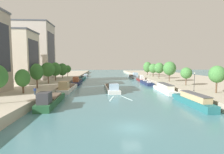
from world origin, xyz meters
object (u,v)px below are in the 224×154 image
(moored_boat_left_far, at_px, (77,81))
(moored_boat_right_far, at_px, (193,100))
(tree_left_second, at_px, (37,72))
(moored_boat_left_gap_after, at_px, (51,100))
(moored_boat_right_upstream, at_px, (164,88))
(tree_right_third, at_px, (159,68))
(barge_midriver, at_px, (112,88))
(moored_boat_right_end, at_px, (140,79))
(tree_right_end_of_row, at_px, (217,74))
(tree_left_midway, at_px, (55,69))
(tree_left_third, at_px, (23,78))
(tree_left_past_mid, at_px, (48,70))
(moored_boat_right_midway, at_px, (133,76))
(person_on_quay, at_px, (35,90))
(tree_left_far, at_px, (68,69))
(lamppost_right_bank, at_px, (194,81))
(moored_boat_left_end, at_px, (82,78))
(tree_right_nearest, at_px, (147,67))
(moored_boat_left_downstream, at_px, (68,87))
(tree_right_second, at_px, (153,68))
(moored_boat_left_lone, at_px, (86,76))
(tree_right_far, at_px, (170,68))
(tree_right_distant, at_px, (186,73))
(moored_boat_right_gap_after, at_px, (146,83))
(tree_left_nearest, at_px, (62,69))

(moored_boat_left_far, xyz_separation_m, moored_boat_right_far, (28.57, -37.27, 0.10))
(tree_left_second, bearing_deg, moored_boat_left_gap_after, -59.14)
(moored_boat_right_upstream, xyz_separation_m, tree_right_third, (7.01, 25.05, 5.37))
(barge_midriver, distance_m, moored_boat_right_end, 31.36)
(moored_boat_right_end, height_order, tree_right_end_of_row, tree_right_end_of_row)
(moored_boat_right_far, distance_m, tree_left_midway, 50.85)
(tree_left_third, xyz_separation_m, tree_left_past_mid, (-0.35, 18.78, 1.24))
(moored_boat_right_midway, relative_size, person_on_quay, 10.29)
(tree_left_far, height_order, lamppost_right_bank, tree_left_far)
(moored_boat_left_far, bearing_deg, moored_boat_left_gap_after, -90.18)
(tree_right_end_of_row, bearing_deg, tree_right_third, 91.40)
(moored_boat_left_end, distance_m, person_on_quay, 52.13)
(moored_boat_right_end, bearing_deg, barge_midriver, -119.54)
(tree_right_third, bearing_deg, tree_right_nearest, 87.60)
(tree_right_third, distance_m, person_on_quay, 54.29)
(moored_boat_left_gap_after, distance_m, moored_boat_right_far, 28.76)
(moored_boat_left_gap_after, distance_m, tree_left_midway, 34.08)
(barge_midriver, distance_m, moored_boat_right_upstream, 15.98)
(barge_midriver, distance_m, moored_boat_right_far, 24.95)
(moored_boat_left_downstream, distance_m, moored_boat_left_far, 17.04)
(moored_boat_right_midway, height_order, tree_right_nearest, tree_right_nearest)
(moored_boat_right_far, distance_m, tree_left_second, 39.31)
(tree_right_second, bearing_deg, tree_left_far, 177.95)
(moored_boat_right_midway, distance_m, tree_left_midway, 46.26)
(tree_left_third, distance_m, tree_left_midway, 27.90)
(tree_left_second, bearing_deg, moored_boat_right_far, -21.96)
(moored_boat_left_gap_after, height_order, tree_left_far, tree_left_far)
(moored_boat_right_upstream, distance_m, tree_left_midway, 41.77)
(moored_boat_left_lone, relative_size, tree_right_far, 1.92)
(barge_midriver, distance_m, moored_boat_left_far, 22.02)
(tree_left_far, height_order, person_on_quay, tree_left_far)
(tree_right_end_of_row, xyz_separation_m, tree_right_distant, (-0.36, 13.27, -0.50))
(moored_boat_right_midway, relative_size, tree_left_past_mid, 2.34)
(person_on_quay, bearing_deg, tree_left_past_mid, 100.27)
(moored_boat_left_lone, height_order, moored_boat_right_gap_after, moored_boat_left_lone)
(moored_boat_left_far, bearing_deg, moored_boat_right_upstream, -36.21)
(moored_boat_left_downstream, distance_m, tree_right_distant, 37.27)
(moored_boat_right_end, distance_m, tree_left_second, 48.99)
(tree_right_distant, xyz_separation_m, lamppost_right_bank, (-3.40, -10.55, -1.34))
(tree_left_second, xyz_separation_m, tree_right_nearest, (44.41, 49.60, 0.14))
(tree_left_past_mid, bearing_deg, moored_boat_left_downstream, -35.65)
(tree_right_far, distance_m, lamppost_right_bank, 22.51)
(tree_right_end_of_row, distance_m, tree_right_far, 24.94)
(moored_boat_right_far, height_order, moored_boat_right_gap_after, moored_boat_right_far)
(moored_boat_right_midway, bearing_deg, tree_left_nearest, -155.00)
(tree_left_far, xyz_separation_m, tree_right_second, (44.55, -1.59, 0.33))
(moored_boat_left_lone, relative_size, tree_right_third, 2.02)
(tree_right_distant, bearing_deg, moored_boat_right_midway, 100.22)
(moored_boat_right_upstream, height_order, tree_left_past_mid, tree_left_past_mid)
(moored_boat_left_gap_after, distance_m, moored_boat_left_lone, 73.58)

